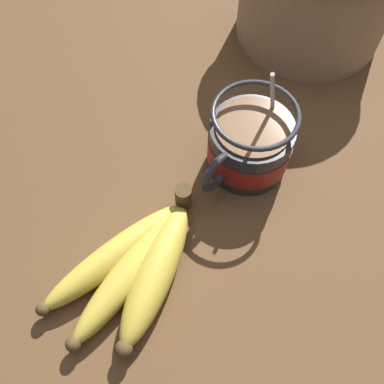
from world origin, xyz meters
The scene contains 3 objects.
table centered at (0.00, 0.00, 1.30)cm, with size 127.90×127.90×2.61cm.
coffee_mug centered at (-2.02, 1.58, 6.66)cm, with size 14.36×10.33×14.59cm.
banana_bunch centered at (17.79, 1.79, 4.49)cm, with size 21.36×12.85×4.27cm.
Camera 1 is at (25.29, 16.99, 49.44)cm, focal length 40.00 mm.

